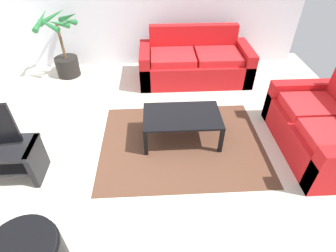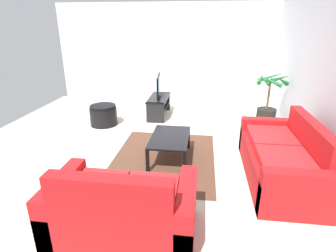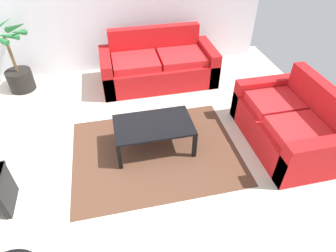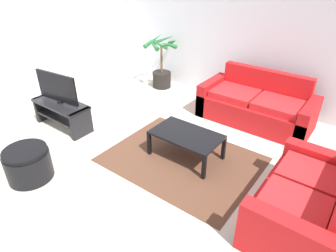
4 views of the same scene
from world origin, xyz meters
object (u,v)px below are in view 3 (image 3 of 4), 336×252
at_px(couch_loveseat, 288,125).
at_px(coffee_table, 153,127).
at_px(potted_palm, 16,66).
at_px(couch_main, 158,67).

relative_size(couch_loveseat, coffee_table, 1.51).
bearing_deg(couch_loveseat, potted_palm, 149.22).
bearing_deg(coffee_table, couch_main, 76.87).
bearing_deg(potted_palm, couch_loveseat, -30.78).
bearing_deg(coffee_table, couch_loveseat, -9.01).
bearing_deg(potted_palm, coffee_table, -44.61).
distance_m(couch_loveseat, potted_palm, 4.41).
height_order(couch_loveseat, coffee_table, couch_loveseat).
bearing_deg(couch_main, coffee_table, -103.13).
xyz_separation_m(couch_loveseat, coffee_table, (-1.79, 0.28, 0.06)).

